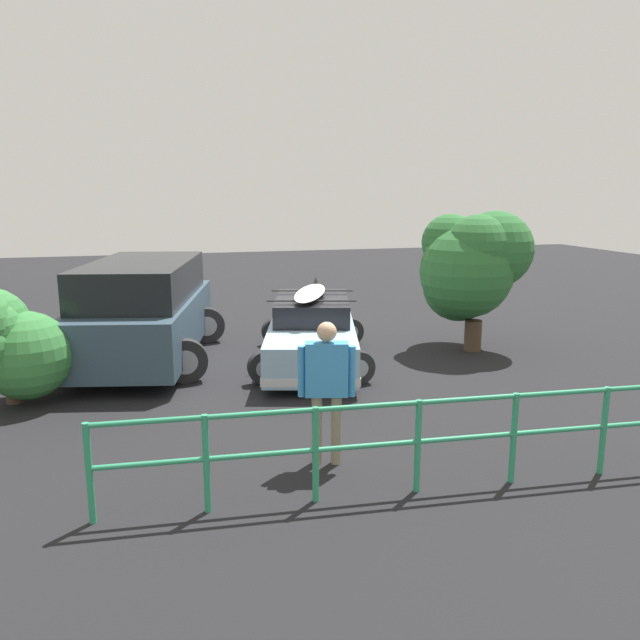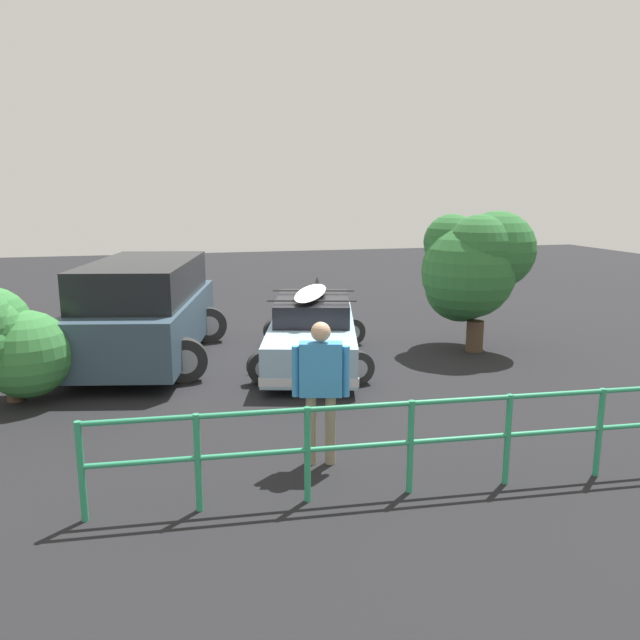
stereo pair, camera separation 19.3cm
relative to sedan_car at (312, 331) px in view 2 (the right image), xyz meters
name	(u,v)px [view 2 (the right image)]	position (x,y,z in m)	size (l,w,h in m)	color
ground_plane	(286,360)	(0.48, -0.25, -0.61)	(44.00, 44.00, 0.02)	black
sedan_car	(312,331)	(0.00, 0.00, 0.00)	(2.82, 4.72, 1.52)	#8CADC6
suv_car	(146,310)	(3.09, -0.90, 0.40)	(3.30, 5.17, 1.94)	#334756
person_bystander	(321,380)	(0.96, 4.50, 0.46)	(0.66, 0.32, 1.75)	gray
railing_fence	(460,430)	(-0.37, 5.48, 0.08)	(7.97, 0.56, 1.05)	#2D9366
bush_near_left	(472,266)	(-3.36, -0.12, 1.15)	(2.30, 2.18, 2.86)	#4C3828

